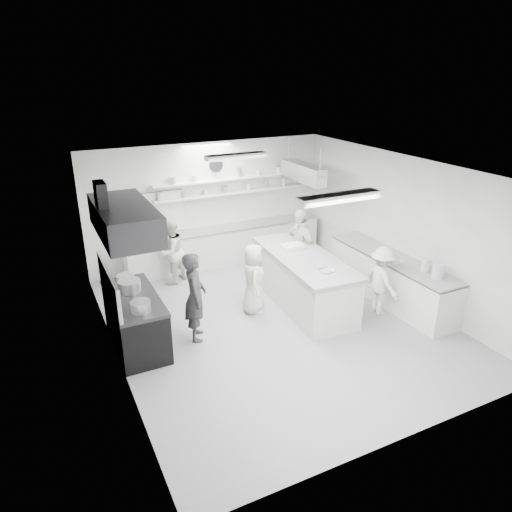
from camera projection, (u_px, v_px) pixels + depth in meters
name	position (u px, v px, depth m)	size (l,w,h in m)	color
floor	(275.00, 322.00, 9.24)	(6.00, 7.00, 0.02)	gray
ceiling	(278.00, 169.00, 8.11)	(6.00, 7.00, 0.02)	white
wall_back	(209.00, 204.00, 11.59)	(6.00, 0.04, 3.00)	silver
wall_front	(413.00, 344.00, 5.76)	(6.00, 0.04, 3.00)	silver
wall_left	(110.00, 281.00, 7.45)	(0.04, 7.00, 3.00)	silver
wall_right	(402.00, 228.00, 9.90)	(0.04, 7.00, 3.00)	silver
stove	(136.00, 322.00, 8.34)	(0.80, 1.80, 0.90)	black
exhaust_hood	(124.00, 219.00, 7.63)	(0.85, 2.00, 0.50)	#2D2D30
back_counter	(226.00, 245.00, 11.85)	(5.00, 0.60, 0.92)	silver
shelf_lower	(237.00, 192.00, 11.67)	(4.20, 0.26, 0.04)	silver
shelf_upper	(237.00, 178.00, 11.54)	(4.20, 0.26, 0.04)	silver
pass_through_window	(157.00, 213.00, 11.06)	(1.30, 0.04, 1.00)	black
wall_clock	(216.00, 165.00, 11.28)	(0.32, 0.32, 0.05)	white
right_counter	(390.00, 279.00, 9.98)	(0.74, 3.30, 0.94)	silver
pot_rack	(303.00, 173.00, 11.19)	(0.30, 1.60, 0.40)	#B9BABB
light_fixture_front	(339.00, 197.00, 6.64)	(1.30, 0.25, 0.10)	silver
light_fixture_rear	(236.00, 156.00, 9.63)	(1.30, 0.25, 0.10)	silver
prep_island	(303.00, 281.00, 9.76)	(1.04, 2.80, 1.03)	silver
stove_pot	(130.00, 287.00, 8.30)	(0.39, 0.39, 0.26)	#B9BABB
cook_stove	(195.00, 297.00, 8.41)	(0.61, 0.40, 1.67)	#2F2F2F
cook_back	(171.00, 251.00, 10.64)	(0.74, 0.58, 1.53)	beige
cook_island_left	(254.00, 279.00, 9.39)	(0.70, 0.46, 1.44)	beige
cook_island_right	(300.00, 248.00, 10.52)	(1.04, 0.43, 1.77)	beige
cook_right	(382.00, 281.00, 9.33)	(0.91, 0.52, 1.41)	beige
bowl_island_a	(326.00, 272.00, 8.85)	(0.28, 0.28, 0.07)	#B9BABB
bowl_island_b	(288.00, 249.00, 9.97)	(0.20, 0.20, 0.06)	silver
bowl_right	(397.00, 263.00, 9.49)	(0.21, 0.21, 0.05)	silver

